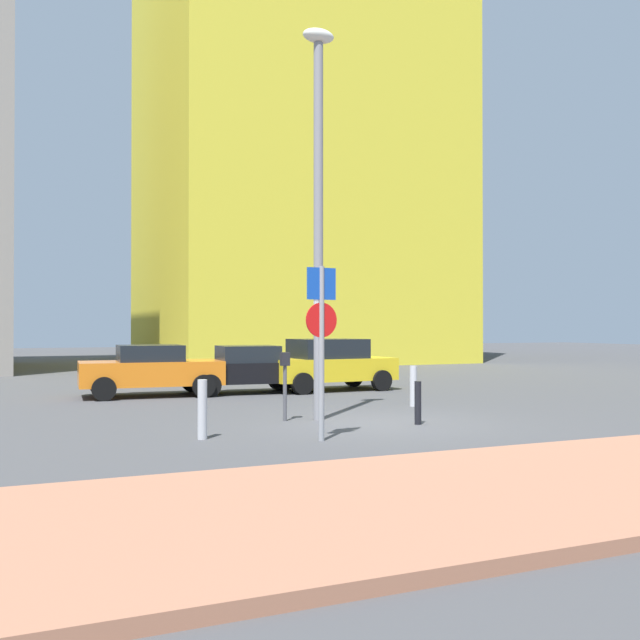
# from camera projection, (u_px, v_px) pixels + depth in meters

# --- Properties ---
(ground_plane) EXTENTS (120.00, 120.00, 0.00)m
(ground_plane) POSITION_uv_depth(u_px,v_px,m) (379.00, 423.00, 14.41)
(ground_plane) COLOR #424244
(sidewalk_brick) EXTENTS (40.00, 4.28, 0.14)m
(sidewalk_brick) POSITION_uv_depth(u_px,v_px,m) (611.00, 478.00, 8.85)
(sidewalk_brick) COLOR #9E664C
(sidewalk_brick) RESTS_ON ground
(parked_car_orange) EXTENTS (4.01, 2.23, 1.45)m
(parked_car_orange) POSITION_uv_depth(u_px,v_px,m) (151.00, 370.00, 20.10)
(parked_car_orange) COLOR orange
(parked_car_orange) RESTS_ON ground
(parked_car_black) EXTENTS (4.09, 2.11, 1.41)m
(parked_car_black) POSITION_uv_depth(u_px,v_px,m) (249.00, 369.00, 21.09)
(parked_car_black) COLOR black
(parked_car_black) RESTS_ON ground
(parked_car_yellow) EXTENTS (4.03, 2.17, 1.60)m
(parked_car_yellow) POSITION_uv_depth(u_px,v_px,m) (329.00, 364.00, 21.97)
(parked_car_yellow) COLOR gold
(parked_car_yellow) RESTS_ON ground
(parking_sign_post) EXTENTS (0.60, 0.10, 3.01)m
(parking_sign_post) POSITION_uv_depth(u_px,v_px,m) (321.00, 331.00, 12.19)
(parking_sign_post) COLOR gray
(parking_sign_post) RESTS_ON ground
(parking_meter) EXTENTS (0.18, 0.14, 1.43)m
(parking_meter) POSITION_uv_depth(u_px,v_px,m) (285.00, 377.00, 14.77)
(parking_meter) COLOR #4C4C51
(parking_meter) RESTS_ON ground
(street_lamp) EXTENTS (0.70, 0.36, 8.28)m
(street_lamp) POSITION_uv_depth(u_px,v_px,m) (318.00, 193.00, 14.96)
(street_lamp) COLOR gray
(street_lamp) RESTS_ON ground
(traffic_bollard_near) EXTENTS (0.14, 0.14, 0.87)m
(traffic_bollard_near) POSITION_uv_depth(u_px,v_px,m) (418.00, 403.00, 14.23)
(traffic_bollard_near) COLOR black
(traffic_bollard_near) RESTS_ON ground
(traffic_bollard_mid) EXTENTS (0.17, 0.17, 1.04)m
(traffic_bollard_mid) POSITION_uv_depth(u_px,v_px,m) (202.00, 409.00, 12.35)
(traffic_bollard_mid) COLOR #B7B7BC
(traffic_bollard_mid) RESTS_ON ground
(traffic_bollard_far) EXTENTS (0.18, 0.18, 1.00)m
(traffic_bollard_far) POSITION_uv_depth(u_px,v_px,m) (413.00, 386.00, 17.51)
(traffic_bollard_far) COLOR #B7B7BC
(traffic_bollard_far) RESTS_ON ground
(building_colorful_midrise) EXTENTS (16.20, 16.90, 29.17)m
(building_colorful_midrise) POSITION_uv_depth(u_px,v_px,m) (289.00, 121.00, 43.22)
(building_colorful_midrise) COLOR gold
(building_colorful_midrise) RESTS_ON ground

